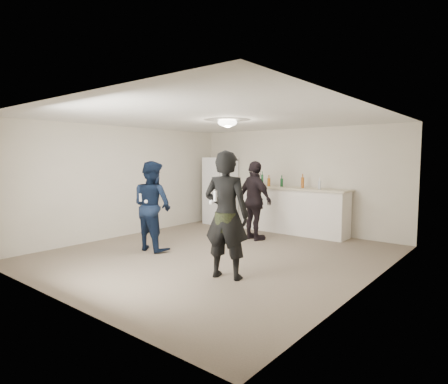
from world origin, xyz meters
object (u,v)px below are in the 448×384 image
Objects in this scene: spectator at (255,201)px; woman at (226,215)px; man at (152,206)px; counter at (293,211)px; fridge at (220,191)px; shaker at (258,182)px.

woman is at bearing 132.24° from spectator.
spectator is (-1.15, 2.43, -0.09)m from woman.
man is 0.91× the size of woman.
woman is at bearing -76.61° from counter.
fridge reaches higher than spectator.
woman is (1.84, -3.59, -0.23)m from shaker.
counter is 3.48m from man.
woman is (2.18, -0.44, 0.08)m from man.
fridge reaches higher than counter.
shaker is at bearing -96.33° from man.
shaker is 4.04m from woman.
man reaches higher than shaker.
shaker is at bearing 1.01° from fridge.
man is at bearing 79.54° from spectator.
man reaches higher than counter.
spectator is at bearing -30.67° from fridge.
shaker is 0.09× the size of woman.
counter is at bearing 2.84° from shaker.
spectator is at bearing -103.27° from counter.
spectator reaches higher than counter.
woman is 2.69m from spectator.
fridge is at bearing -74.35° from man.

